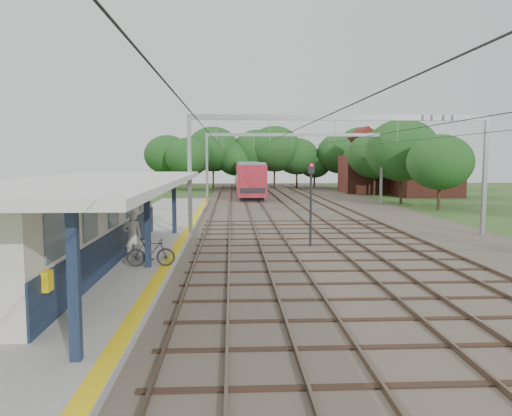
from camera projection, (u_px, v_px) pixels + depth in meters
name	position (u px, v px, depth m)	size (l,w,h in m)	color
ground	(329.00, 324.00, 13.68)	(160.00, 160.00, 0.00)	#2D4C1E
ballast_bed	(308.00, 210.00, 43.70)	(18.00, 90.00, 0.10)	#473D33
platform	(143.00, 239.00, 27.21)	(5.00, 52.00, 0.35)	gray
yellow_stripe	(184.00, 235.00, 27.31)	(0.45, 52.00, 0.01)	yellow
station_building	(77.00, 221.00, 20.00)	(3.41, 18.00, 3.40)	beige
canopy	(97.00, 182.00, 18.91)	(6.40, 20.00, 3.44)	#111E37
rail_tracks	(279.00, 209.00, 43.56)	(11.80, 88.00, 0.15)	brown
catenary_system	(310.00, 146.00, 38.44)	(17.22, 88.00, 7.00)	gray
tree_band	(277.00, 156.00, 70.17)	(31.72, 30.88, 8.82)	#382619
house_near	(427.00, 172.00, 60.15)	(7.00, 6.12, 7.89)	brown
house_far	(373.00, 169.00, 65.84)	(8.00, 6.12, 8.66)	brown
person	(132.00, 236.00, 20.35)	(0.75, 0.50, 2.07)	beige
bicycle	(151.00, 252.00, 19.38)	(0.53, 1.86, 1.12)	black
train	(247.00, 175.00, 70.03)	(3.09, 38.49, 4.05)	black
signal_post	(311.00, 195.00, 25.18)	(0.33, 0.29, 4.34)	black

